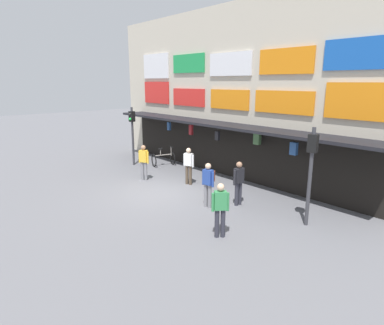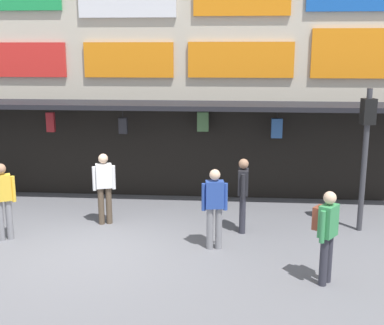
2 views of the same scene
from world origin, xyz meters
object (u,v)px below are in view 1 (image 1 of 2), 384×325
at_px(pedestrian_in_black, 144,161).
at_px(bicycle_parked, 163,159).
at_px(pedestrian_in_blue, 189,164).
at_px(pedestrian_in_red, 208,182).
at_px(traffic_light_near, 132,127).
at_px(traffic_light_far, 311,161).
at_px(pedestrian_in_yellow, 239,181).
at_px(pedestrian_in_green, 220,206).

bearing_deg(pedestrian_in_black, bicycle_parked, 124.96).
bearing_deg(pedestrian_in_blue, pedestrian_in_red, -25.96).
relative_size(traffic_light_near, pedestrian_in_black, 1.90).
xyz_separation_m(traffic_light_far, pedestrian_in_black, (-7.73, -1.20, -1.19)).
height_order(traffic_light_far, pedestrian_in_yellow, traffic_light_far).
xyz_separation_m(traffic_light_near, pedestrian_in_yellow, (7.98, -0.30, -1.19)).
relative_size(pedestrian_in_blue, pedestrian_in_yellow, 1.00).
bearing_deg(pedestrian_in_blue, traffic_light_far, 0.49).
bearing_deg(traffic_light_far, bicycle_parked, 173.20).
distance_m(traffic_light_near, pedestrian_in_blue, 4.94).
height_order(pedestrian_in_blue, pedestrian_in_red, same).
height_order(pedestrian_in_black, pedestrian_in_red, same).
distance_m(pedestrian_in_blue, pedestrian_in_black, 2.21).
bearing_deg(pedestrian_in_red, pedestrian_in_green, -35.64).
bearing_deg(pedestrian_in_yellow, traffic_light_far, 6.96).
relative_size(traffic_light_near, pedestrian_in_red, 1.90).
relative_size(pedestrian_in_green, pedestrian_in_red, 1.00).
height_order(pedestrian_in_yellow, pedestrian_in_black, same).
bearing_deg(traffic_light_near, pedestrian_in_black, -22.18).
xyz_separation_m(pedestrian_in_green, pedestrian_in_black, (-6.47, 1.53, -0.04)).
relative_size(traffic_light_near, pedestrian_in_yellow, 1.90).
distance_m(traffic_light_far, pedestrian_in_black, 7.91).
distance_m(traffic_light_far, pedestrian_in_red, 3.69).
height_order(traffic_light_far, pedestrian_in_red, traffic_light_far).
relative_size(traffic_light_far, pedestrian_in_black, 1.90).
bearing_deg(traffic_light_far, pedestrian_in_black, -171.17).
height_order(pedestrian_in_blue, pedestrian_in_green, same).
xyz_separation_m(traffic_light_far, pedestrian_in_green, (-1.26, -2.73, -1.16)).
bearing_deg(pedestrian_in_yellow, traffic_light_near, 177.82).
xyz_separation_m(traffic_light_far, bicycle_parked, (-9.35, 1.11, -1.75)).
bearing_deg(pedestrian_in_blue, pedestrian_in_green, -30.39).
bearing_deg(pedestrian_in_green, traffic_light_far, 65.19).
xyz_separation_m(traffic_light_far, pedestrian_in_blue, (-5.84, -0.05, -1.19)).
distance_m(traffic_light_near, traffic_light_far, 10.63).
bearing_deg(pedestrian_in_yellow, bicycle_parked, 167.89).
bearing_deg(traffic_light_near, pedestrian_in_red, -9.95).
bearing_deg(pedestrian_in_blue, pedestrian_in_black, -148.71).
relative_size(traffic_light_far, bicycle_parked, 2.45).
bearing_deg(pedestrian_in_red, pedestrian_in_black, 178.54).
distance_m(bicycle_parked, pedestrian_in_red, 6.60).
height_order(pedestrian_in_green, pedestrian_in_red, same).
height_order(traffic_light_near, pedestrian_in_red, traffic_light_near).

